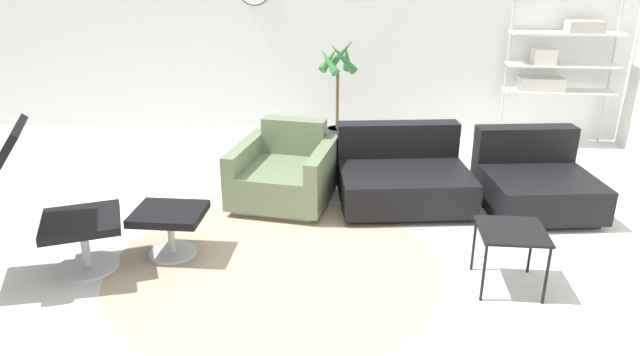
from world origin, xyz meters
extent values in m
plane|color=silver|center=(0.00, 0.00, 0.00)|extent=(12.00, 12.00, 0.00)
cube|color=silver|center=(0.00, 3.03, 1.40)|extent=(12.00, 0.06, 2.80)
cylinder|color=tan|center=(-0.25, -0.37, 0.00)|extent=(2.43, 2.43, 0.01)
cylinder|color=#BCBCC1|center=(-1.60, -0.51, 0.01)|extent=(0.58, 0.58, 0.02)
cylinder|color=#BCBCC1|center=(-1.60, -0.51, 0.18)|extent=(0.06, 0.06, 0.31)
cube|color=black|center=(-1.60, -0.51, 0.37)|extent=(0.70, 0.70, 0.06)
cylinder|color=#BCBCC1|center=(-1.05, -0.26, 0.01)|extent=(0.36, 0.36, 0.02)
cylinder|color=#BCBCC1|center=(-1.05, -0.26, 0.16)|extent=(0.05, 0.05, 0.29)
cube|color=black|center=(-1.05, -0.26, 0.34)|extent=(0.51, 0.44, 0.06)
cube|color=silver|center=(-0.35, 0.80, 0.03)|extent=(0.79, 0.84, 0.06)
cube|color=#667556|center=(-0.35, 0.80, 0.21)|extent=(0.73, 0.99, 0.30)
cube|color=#667556|center=(-0.29, 1.16, 0.53)|extent=(0.62, 0.26, 0.33)
cube|color=#667556|center=(0.01, 0.75, 0.30)|extent=(0.25, 0.92, 0.49)
cube|color=#667556|center=(-0.70, 0.85, 0.30)|extent=(0.25, 0.92, 0.49)
cube|color=black|center=(0.74, 0.85, 0.03)|extent=(1.13, 0.94, 0.05)
cube|color=black|center=(0.74, 0.85, 0.20)|extent=(1.26, 1.09, 0.30)
cube|color=black|center=(0.68, 1.21, 0.51)|extent=(1.16, 0.36, 0.32)
cube|color=black|center=(1.91, 0.82, 0.03)|extent=(0.93, 0.91, 0.05)
cube|color=black|center=(1.91, 0.82, 0.20)|extent=(1.04, 1.06, 0.30)
cube|color=black|center=(1.85, 1.19, 0.51)|extent=(0.93, 0.33, 0.32)
cube|color=black|center=(1.38, -0.48, 0.42)|extent=(0.44, 0.44, 0.02)
cylinder|color=black|center=(1.18, -0.68, 0.21)|extent=(0.02, 0.02, 0.41)
cylinder|color=black|center=(1.58, -0.68, 0.21)|extent=(0.02, 0.02, 0.41)
cylinder|color=black|center=(1.18, -0.29, 0.21)|extent=(0.02, 0.02, 0.41)
cylinder|color=black|center=(1.58, -0.29, 0.21)|extent=(0.02, 0.02, 0.41)
cylinder|color=#333338|center=(0.04, 2.42, 0.12)|extent=(0.24, 0.24, 0.25)
cylinder|color=#382819|center=(0.04, 2.42, 0.24)|extent=(0.22, 0.22, 0.02)
cylinder|color=brown|center=(0.04, 2.42, 0.59)|extent=(0.04, 0.04, 0.68)
cone|color=#2D6B33|center=(0.14, 2.41, 1.06)|extent=(0.11, 0.29, 0.33)
cone|color=#2D6B33|center=(0.07, 2.55, 1.09)|extent=(0.36, 0.18, 0.38)
cone|color=#2D6B33|center=(-0.06, 2.49, 1.03)|extent=(0.27, 0.31, 0.29)
cone|color=#2D6B33|center=(-0.06, 2.33, 1.04)|extent=(0.30, 0.31, 0.30)
cone|color=#2D6B33|center=(0.10, 2.29, 1.08)|extent=(0.36, 0.25, 0.37)
cylinder|color=#BCBCC1|center=(2.01, 2.90, 1.00)|extent=(0.03, 0.03, 2.00)
cylinder|color=#BCBCC1|center=(3.18, 2.90, 1.00)|extent=(0.03, 0.03, 2.00)
cube|color=white|center=(2.59, 2.78, 0.65)|extent=(1.24, 0.28, 0.02)
cube|color=white|center=(2.59, 2.78, 0.96)|extent=(1.24, 0.28, 0.02)
cube|color=white|center=(2.59, 2.78, 1.31)|extent=(1.24, 0.28, 0.02)
cube|color=beige|center=(2.38, 2.77, 0.74)|extent=(0.50, 0.24, 0.14)
cube|color=silver|center=(2.37, 2.77, 1.06)|extent=(0.24, 0.24, 0.17)
cube|color=#B7B2A8|center=(2.77, 2.77, 1.39)|extent=(0.38, 0.24, 0.13)
camera|label=1|loc=(0.41, -3.98, 2.13)|focal=32.00mm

